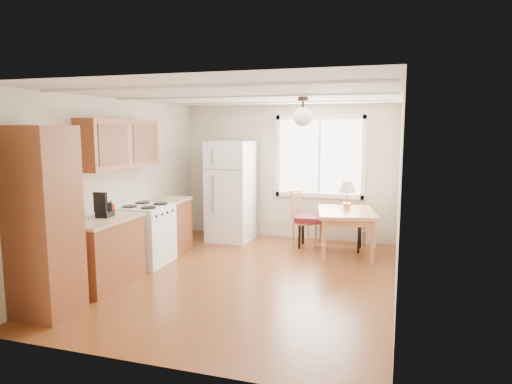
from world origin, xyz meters
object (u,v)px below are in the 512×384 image
at_px(bench, 330,221).
at_px(refrigerator, 231,191).
at_px(chair, 300,214).
at_px(dining_table, 346,217).

bearing_deg(bench, refrigerator, 174.10).
height_order(bench, chair, chair).
relative_size(refrigerator, chair, 1.85).
xyz_separation_m(bench, dining_table, (0.30, -0.30, 0.15)).
bearing_deg(bench, dining_table, -48.90).
height_order(refrigerator, bench, refrigerator).
xyz_separation_m(bench, chair, (-0.53, 0.02, 0.08)).
xyz_separation_m(refrigerator, bench, (1.86, -0.08, -0.43)).
distance_m(refrigerator, bench, 1.91).
bearing_deg(dining_table, chair, 147.56).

